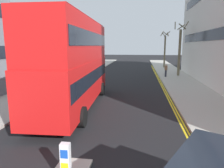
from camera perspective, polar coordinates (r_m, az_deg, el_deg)
sidewalk_right at (r=17.63m, az=22.13°, el=-3.06°), size 4.00×80.00×0.14m
sidewalk_left at (r=19.12m, az=-19.07°, el=-1.83°), size 4.00×80.00×0.14m
kerb_line_outer at (r=15.32m, az=16.26°, el=-4.93°), size 0.10×56.00×0.01m
kerb_line_inner at (r=15.30m, az=15.67°, el=-4.92°), size 0.10×56.00×0.01m
keep_left_bollard at (r=6.63m, az=-12.68°, el=-20.38°), size 0.36×0.28×1.11m
double_decker_bus_away at (r=13.44m, az=-10.29°, el=6.31°), size 3.12×10.89×5.64m
pedestrian_far at (r=26.57m, az=14.66°, el=3.75°), size 0.34×0.22×1.62m
street_tree_mid at (r=28.03m, az=18.17°, el=8.96°), size 1.68×1.46×6.87m
street_tree_far at (r=38.21m, az=14.37°, el=9.34°), size 1.71×1.52×6.39m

